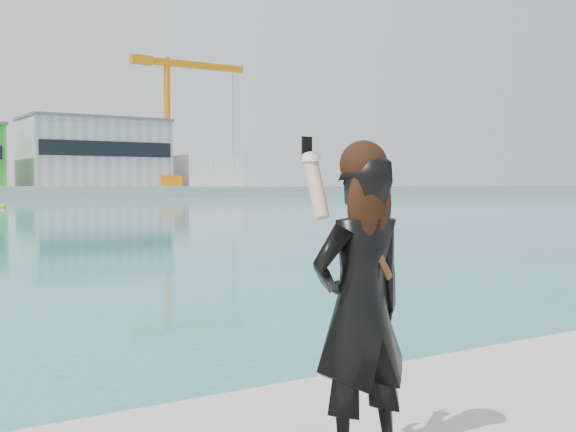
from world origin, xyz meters
name	(u,v)px	position (x,y,z in m)	size (l,w,h in m)	color
warehouse_grey_right	(94,152)	(40.00, 127.98, 8.26)	(25.50, 15.35, 12.50)	gray
ancillary_shed	(206,171)	(62.00, 126.00, 5.00)	(12.00, 10.00, 6.00)	silver
dock_crane	(173,116)	(53.20, 122.00, 15.07)	(23.00, 4.00, 24.00)	orange
flagpole_right	(0,159)	(22.09, 121.00, 6.54)	(1.28, 0.16, 8.00)	silver
buoy_near	(3,208)	(12.38, 71.46, 0.00)	(0.50, 0.50, 0.50)	yellow
woman	(361,300)	(-0.47, -0.55, 1.68)	(0.60, 0.40, 1.74)	black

